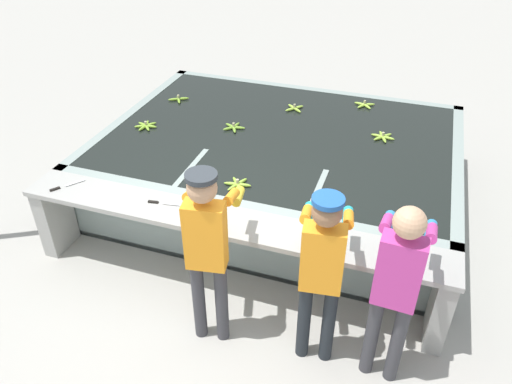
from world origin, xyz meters
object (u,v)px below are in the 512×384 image
object	(u,v)px
banana_bunch_floating_2	(179,99)
banana_bunch_floating_6	(383,137)
banana_bunch_floating_5	(146,126)
banana_bunch_floating_1	(234,127)
banana_bunch_floating_0	(237,184)
knife_0	(62,187)
worker_0	(207,243)
knife_1	(160,203)
worker_2	(397,281)
banana_bunch_floating_4	(364,105)
worker_1	(322,265)
banana_bunch_floating_3	(294,108)

from	to	relation	value
banana_bunch_floating_2	banana_bunch_floating_6	world-z (taller)	same
banana_bunch_floating_5	banana_bunch_floating_1	bearing A→B (deg)	16.57
banana_bunch_floating_0	banana_bunch_floating_6	xyz separation A→B (m)	(1.25, 1.49, 0.00)
banana_bunch_floating_5	knife_0	xyz separation A→B (m)	(-0.13, -1.45, -0.01)
banana_bunch_floating_1	banana_bunch_floating_2	xyz separation A→B (m)	(-1.00, 0.55, 0.00)
worker_0	knife_1	world-z (taller)	worker_0
knife_1	worker_2	bearing A→B (deg)	-13.46
banana_bunch_floating_4	banana_bunch_floating_5	distance (m)	2.83
worker_2	banana_bunch_floating_1	xyz separation A→B (m)	(-2.12, 2.22, -0.16)
banana_bunch_floating_5	banana_bunch_floating_6	xyz separation A→B (m)	(2.76, 0.64, 0.00)
worker_2	banana_bunch_floating_1	distance (m)	3.07
worker_0	banana_bunch_floating_5	bearing A→B (deg)	130.17
worker_0	banana_bunch_floating_2	distance (m)	3.30
worker_1	worker_2	size ratio (longest dim) A/B	0.98
banana_bunch_floating_0	banana_bunch_floating_1	distance (m)	1.26
worker_2	banana_bunch_floating_0	bearing A→B (deg)	147.18
banana_bunch_floating_1	banana_bunch_floating_4	distance (m)	1.82
banana_bunch_floating_2	banana_bunch_floating_3	world-z (taller)	same
knife_1	banana_bunch_floating_1	bearing A→B (deg)	86.52
worker_0	worker_2	distance (m)	1.47
worker_1	banana_bunch_floating_6	world-z (taller)	worker_1
knife_0	worker_1	bearing A→B (deg)	-9.52
banana_bunch_floating_5	knife_0	bearing A→B (deg)	-95.21
worker_2	banana_bunch_floating_5	xyz separation A→B (m)	(-3.15, 1.91, -0.16)
banana_bunch_floating_2	banana_bunch_floating_5	distance (m)	0.85
worker_0	banana_bunch_floating_6	xyz separation A→B (m)	(1.08, 2.63, -0.19)
worker_0	knife_1	bearing A→B (deg)	141.16
banana_bunch_floating_6	knife_1	distance (m)	2.73
banana_bunch_floating_6	knife_1	bearing A→B (deg)	-132.33
worker_0	banana_bunch_floating_0	size ratio (longest dim) A/B	6.06
worker_0	worker_1	bearing A→B (deg)	5.32
worker_0	worker_1	distance (m)	0.91
worker_2	banana_bunch_floating_3	xyz separation A→B (m)	(-1.57, 2.98, -0.16)
banana_bunch_floating_3	knife_1	size ratio (longest dim) A/B	0.68
worker_1	banana_bunch_floating_1	distance (m)	2.71
worker_1	banana_bunch_floating_5	distance (m)	3.22
worker_1	banana_bunch_floating_3	bearing A→B (deg)	108.81
banana_bunch_floating_0	knife_1	size ratio (longest dim) A/B	0.81
worker_1	banana_bunch_floating_1	xyz separation A→B (m)	(-1.57, 2.21, -0.15)
banana_bunch_floating_1	knife_0	bearing A→B (deg)	-123.37
banana_bunch_floating_0	banana_bunch_floating_3	world-z (taller)	same
knife_0	banana_bunch_floating_1	bearing A→B (deg)	56.63
worker_0	worker_1	size ratio (longest dim) A/B	1.04
worker_1	banana_bunch_floating_3	distance (m)	3.14
worker_2	banana_bunch_floating_5	distance (m)	3.68
worker_1	banana_bunch_floating_2	distance (m)	3.77
banana_bunch_floating_2	knife_1	world-z (taller)	banana_bunch_floating_2
worker_1	banana_bunch_floating_6	size ratio (longest dim) A/B	5.85
worker_2	banana_bunch_floating_5	world-z (taller)	worker_2
worker_1	knife_0	distance (m)	2.76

